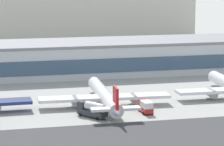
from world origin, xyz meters
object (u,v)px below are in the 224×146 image
terminal_building (78,58)px  airliner_red_tail_gate_1 (105,97)px  service_box_truck_0 (146,106)px  service_fuel_truck_1 (92,109)px  distant_hotel_block (61,0)px

terminal_building → airliner_red_tail_gate_1: terminal_building is taller
service_box_truck_0 → service_fuel_truck_1: size_ratio=0.72×
service_fuel_truck_1 → service_box_truck_0: bearing=-121.8°
airliner_red_tail_gate_1 → service_box_truck_0: bearing=-132.3°
service_box_truck_0 → service_fuel_truck_1: bearing=92.4°
terminal_building → service_box_truck_0: bearing=-82.8°
airliner_red_tail_gate_1 → service_box_truck_0: size_ratio=6.83×
distant_hotel_block → terminal_building: bearing=-95.0°
distant_hotel_block → airliner_red_tail_gate_1: bearing=-93.9°
airliner_red_tail_gate_1 → service_fuel_truck_1: (-5.59, -9.89, -0.73)m
service_fuel_truck_1 → airliner_red_tail_gate_1: bearing=-65.4°
airliner_red_tail_gate_1 → service_fuel_truck_1: size_ratio=4.93×
terminal_building → distant_hotel_block: bearing=85.0°
airliner_red_tail_gate_1 → terminal_building: bearing=1.2°
service_box_truck_0 → airliner_red_tail_gate_1: bearing=43.3°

